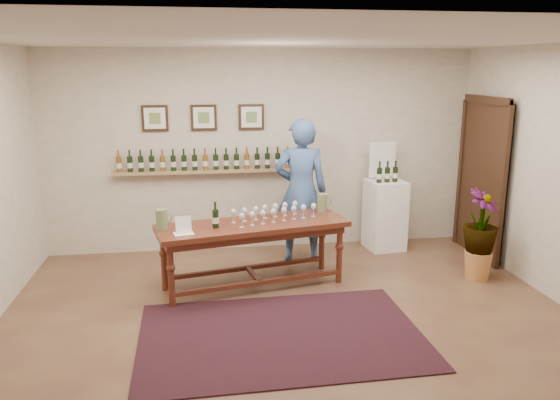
{
  "coord_description": "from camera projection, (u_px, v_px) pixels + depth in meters",
  "views": [
    {
      "loc": [
        -0.87,
        -5.06,
        2.54
      ],
      "look_at": [
        0.0,
        0.8,
        1.1
      ],
      "focal_mm": 35.0,
      "sensor_mm": 36.0,
      "label": 1
    }
  ],
  "objects": [
    {
      "name": "ground",
      "position": [
        291.0,
        322.0,
        5.59
      ],
      "size": [
        6.0,
        6.0,
        0.0
      ],
      "primitive_type": "plane",
      "color": "#552E25",
      "rests_on": "ground"
    },
    {
      "name": "room_shell",
      "position": [
        422.0,
        175.0,
        7.41
      ],
      "size": [
        6.0,
        6.0,
        6.0
      ],
      "color": "beige",
      "rests_on": "ground"
    },
    {
      "name": "rug",
      "position": [
        281.0,
        335.0,
        5.3
      ],
      "size": [
        2.76,
        1.87,
        0.01
      ],
      "primitive_type": "cube",
      "rotation": [
        0.0,
        0.0,
        0.02
      ],
      "color": "#46160C",
      "rests_on": "ground"
    },
    {
      "name": "tasting_table",
      "position": [
        253.0,
        233.0,
        6.36
      ],
      "size": [
        2.31,
        1.15,
        0.78
      ],
      "rotation": [
        0.0,
        0.0,
        0.21
      ],
      "color": "#4E1A13",
      "rests_on": "ground"
    },
    {
      "name": "table_glasses",
      "position": [
        269.0,
        213.0,
        6.43
      ],
      "size": [
        1.27,
        0.72,
        0.17
      ],
      "primitive_type": null,
      "rotation": [
        0.0,
        0.0,
        0.36
      ],
      "color": "silver",
      "rests_on": "tasting_table"
    },
    {
      "name": "table_bottles",
      "position": [
        215.0,
        216.0,
        6.14
      ],
      "size": [
        0.28,
        0.19,
        0.27
      ],
      "primitive_type": null,
      "rotation": [
        0.0,
        0.0,
        0.21
      ],
      "color": "black",
      "rests_on": "tasting_table"
    },
    {
      "name": "pitcher_left",
      "position": [
        162.0,
        220.0,
        6.05
      ],
      "size": [
        0.18,
        0.18,
        0.23
      ],
      "primitive_type": null,
      "rotation": [
        0.0,
        0.0,
        0.2
      ],
      "color": "#6A774A",
      "rests_on": "tasting_table"
    },
    {
      "name": "pitcher_right",
      "position": [
        322.0,
        203.0,
        6.79
      ],
      "size": [
        0.17,
        0.17,
        0.23
      ],
      "primitive_type": null,
      "rotation": [
        0.0,
        0.0,
        0.2
      ],
      "color": "#6A774A",
      "rests_on": "tasting_table"
    },
    {
      "name": "menu_card",
      "position": [
        183.0,
        225.0,
        5.92
      ],
      "size": [
        0.24,
        0.19,
        0.19
      ],
      "primitive_type": "cube",
      "rotation": [
        0.0,
        0.0,
        0.2
      ],
      "color": "white",
      "rests_on": "tasting_table"
    },
    {
      "name": "display_pedestal",
      "position": [
        385.0,
        215.0,
        7.79
      ],
      "size": [
        0.55,
        0.55,
        0.99
      ],
      "primitive_type": "cube",
      "rotation": [
        0.0,
        0.0,
        0.11
      ],
      "color": "white",
      "rests_on": "ground"
    },
    {
      "name": "pedestal_bottles",
      "position": [
        387.0,
        172.0,
        7.54
      ],
      "size": [
        0.3,
        0.11,
        0.3
      ],
      "primitive_type": null,
      "rotation": [
        0.0,
        0.0,
        0.11
      ],
      "color": "black",
      "rests_on": "display_pedestal"
    },
    {
      "name": "info_sign",
      "position": [
        382.0,
        160.0,
        7.76
      ],
      "size": [
        0.4,
        0.07,
        0.55
      ],
      "primitive_type": "cube",
      "rotation": [
        0.0,
        0.0,
        0.11
      ],
      "color": "white",
      "rests_on": "display_pedestal"
    },
    {
      "name": "potted_plant",
      "position": [
        480.0,
        235.0,
        6.61
      ],
      "size": [
        0.72,
        0.72,
        0.97
      ],
      "rotation": [
        0.0,
        0.0,
        0.67
      ],
      "color": "#BE793F",
      "rests_on": "ground"
    },
    {
      "name": "person",
      "position": [
        301.0,
        191.0,
        7.19
      ],
      "size": [
        0.75,
        0.55,
        1.91
      ],
      "primitive_type": "imported",
      "rotation": [
        0.0,
        0.0,
        3.01
      ],
      "color": "#3D5C90",
      "rests_on": "ground"
    }
  ]
}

